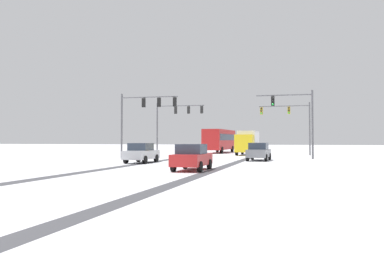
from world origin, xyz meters
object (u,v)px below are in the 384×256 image
Objects in this scene: car_red_third at (192,157)px; box_truck_delivery at (248,142)px; traffic_signal_near_right at (297,113)px; traffic_signal_far_right at (291,118)px; bus_oncoming at (220,139)px; traffic_signal_near_left at (144,110)px; car_silver_second at (141,153)px; car_grey_lead at (259,152)px; traffic_signal_far_left at (176,116)px.

car_red_third is 26.31m from box_truck_delivery.
car_red_third is (-6.14, -14.41, -3.56)m from traffic_signal_near_right.
bus_oncoming is (-10.51, 7.16, -2.66)m from traffic_signal_far_right.
traffic_signal_near_right is at bearing -62.54° from box_truck_delivery.
traffic_signal_near_left reaches higher than car_silver_second.
traffic_signal_near_left is at bearing -98.95° from bus_oncoming.
car_silver_second is at bearing -145.82° from car_grey_lead.
box_truck_delivery is (-2.81, 13.65, 0.82)m from car_grey_lead.
traffic_signal_far_right is 27.29m from car_red_third.
bus_oncoming is (-5.13, 33.64, 1.18)m from car_red_third.
traffic_signal_far_right is 1.00× the size of traffic_signal_near_right.
car_silver_second is at bearing -107.25° from box_truck_delivery.
bus_oncoming reaches higher than box_truck_delivery.
traffic_signal_near_left reaches higher than car_grey_lead.
car_grey_lead is at bearing 34.18° from car_silver_second.
traffic_signal_far_right reaches higher than bus_oncoming.
traffic_signal_far_left is at bearing 150.63° from traffic_signal_near_right.
traffic_signal_near_right is at bearing 7.27° from traffic_signal_near_left.
car_red_third is 0.56× the size of box_truck_delivery.
traffic_signal_far_left is 10.04m from traffic_signal_near_left.
box_truck_delivery is (-6.18, 11.89, -2.74)m from traffic_signal_near_right.
bus_oncoming is at bearing 73.57° from traffic_signal_far_left.
bus_oncoming reaches higher than car_red_third.
traffic_signal_near_left is at bearing -179.46° from car_grey_lead.
box_truck_delivery reaches higher than car_silver_second.
car_red_third is at bearing -46.89° from car_silver_second.
car_grey_lead is at bearing -100.65° from traffic_signal_far_right.
traffic_signal_far_right is 1.00× the size of traffic_signal_near_left.
box_truck_delivery is (8.41, 13.75, -3.15)m from traffic_signal_near_left.
car_silver_second is 0.56× the size of box_truck_delivery.
traffic_signal_far_right is 1.58× the size of car_red_third.
traffic_signal_far_right and traffic_signal_near_right have the same top height.
traffic_signal_near_right is at bearing -59.63° from bus_oncoming.
traffic_signal_near_right is 1.00× the size of traffic_signal_near_left.
bus_oncoming is at bearing 110.64° from car_grey_lead.
traffic_signal_far_left reaches higher than car_grey_lead.
traffic_signal_near_right is 22.42m from bus_oncoming.
box_truck_delivery is (6.12, 19.71, 0.82)m from car_silver_second.
traffic_signal_near_left is 16.43m from box_truck_delivery.
car_red_third is 0.37× the size of bus_oncoming.
car_red_third is 34.05m from bus_oncoming.
traffic_signal_far_left reaches higher than car_silver_second.
bus_oncoming reaches higher than car_grey_lead.
traffic_signal_far_right is 12.10m from traffic_signal_near_right.
traffic_signal_near_right is at bearing 32.46° from car_silver_second.
traffic_signal_far_left is 1.00× the size of traffic_signal_near_right.
traffic_signal_near_right is 16.06m from car_red_third.
traffic_signal_far_right reaches higher than car_grey_lead.
car_grey_lead is (11.16, -9.93, -3.98)m from traffic_signal_far_left.
box_truck_delivery is at bearing -178.02° from traffic_signal_far_right.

